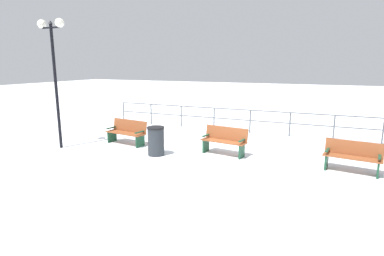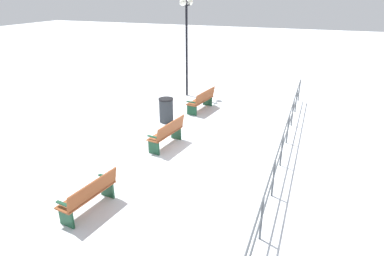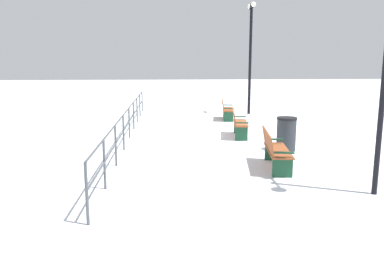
{
  "view_description": "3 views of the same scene",
  "coord_description": "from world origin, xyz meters",
  "px_view_note": "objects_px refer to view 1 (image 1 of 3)",
  "views": [
    {
      "loc": [
        9.51,
        3.11,
        2.98
      ],
      "look_at": [
        -1.02,
        -1.56,
        0.61
      ],
      "focal_mm": 29.11,
      "sensor_mm": 36.0,
      "label": 1
    },
    {
      "loc": [
        -4.43,
        9.0,
        4.78
      ],
      "look_at": [
        -1.02,
        0.04,
        0.81
      ],
      "focal_mm": 30.99,
      "sensor_mm": 36.0,
      "label": 2
    },
    {
      "loc": [
        -2.54,
        -12.34,
        2.53
      ],
      "look_at": [
        -1.84,
        -1.93,
        0.66
      ],
      "focal_mm": 35.07,
      "sensor_mm": 36.0,
      "label": 3
    }
  ],
  "objects_px": {
    "bench_nearest": "(127,132)",
    "bench_third": "(352,156)",
    "lamppost_near": "(53,52)",
    "bench_second": "(224,140)",
    "trash_bin": "(156,141)"
  },
  "relations": [
    {
      "from": "bench_nearest",
      "to": "bench_third",
      "type": "xyz_separation_m",
      "value": [
        0.06,
        7.63,
        -0.01
      ]
    },
    {
      "from": "bench_nearest",
      "to": "lamppost_near",
      "type": "xyz_separation_m",
      "value": [
        1.43,
        -1.88,
        2.92
      ]
    },
    {
      "from": "lamppost_near",
      "to": "bench_third",
      "type": "bearing_deg",
      "value": 98.21
    },
    {
      "from": "bench_second",
      "to": "lamppost_near",
      "type": "xyz_separation_m",
      "value": [
        1.58,
        -5.7,
        2.9
      ]
    },
    {
      "from": "bench_nearest",
      "to": "bench_second",
      "type": "relative_size",
      "value": 1.08
    },
    {
      "from": "lamppost_near",
      "to": "trash_bin",
      "type": "xyz_separation_m",
      "value": [
        -0.58,
        3.65,
        -2.91
      ]
    },
    {
      "from": "trash_bin",
      "to": "bench_third",
      "type": "bearing_deg",
      "value": 97.68
    },
    {
      "from": "bench_second",
      "to": "trash_bin",
      "type": "xyz_separation_m",
      "value": [
        0.99,
        -2.05,
        -0.01
      ]
    },
    {
      "from": "trash_bin",
      "to": "lamppost_near",
      "type": "bearing_deg",
      "value": -80.94
    },
    {
      "from": "bench_second",
      "to": "lamppost_near",
      "type": "relative_size",
      "value": 0.35
    },
    {
      "from": "bench_nearest",
      "to": "trash_bin",
      "type": "xyz_separation_m",
      "value": [
        0.85,
        1.77,
        0.01
      ]
    },
    {
      "from": "bench_nearest",
      "to": "trash_bin",
      "type": "relative_size",
      "value": 1.78
    },
    {
      "from": "bench_third",
      "to": "trash_bin",
      "type": "xyz_separation_m",
      "value": [
        0.79,
        -5.87,
        0.02
      ]
    },
    {
      "from": "bench_nearest",
      "to": "trash_bin",
      "type": "distance_m",
      "value": 1.96
    },
    {
      "from": "bench_third",
      "to": "lamppost_near",
      "type": "distance_m",
      "value": 10.05
    }
  ]
}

